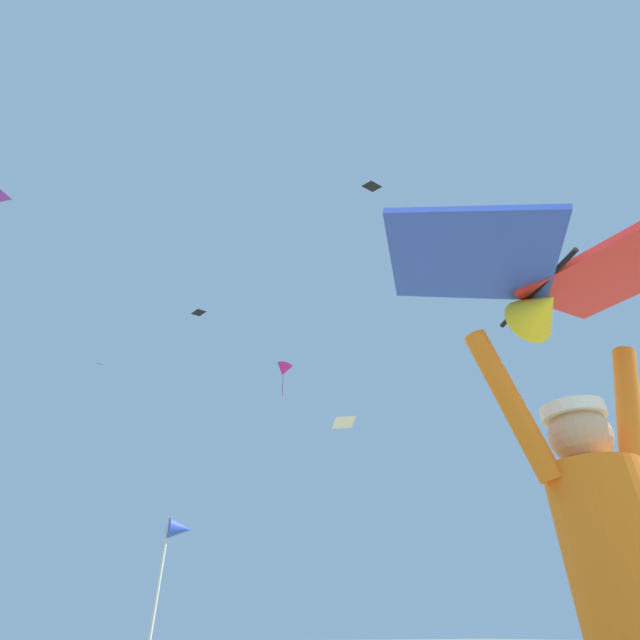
{
  "coord_description": "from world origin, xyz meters",
  "views": [
    {
      "loc": [
        -1.87,
        -1.17,
        0.86
      ],
      "look_at": [
        -0.13,
        1.97,
        3.23
      ],
      "focal_mm": 26.64,
      "sensor_mm": 36.0,
      "label": 1
    }
  ],
  "objects_px": {
    "distant_kite_black_low_left": "(199,312)",
    "distant_kite_white_overhead_distant": "(343,422)",
    "distant_kite_magenta_mid_right": "(284,370)",
    "distant_kite_teal_mid_left": "(99,364)",
    "marker_flag": "(175,542)",
    "distant_kite_black_far_center": "(372,186)",
    "held_stunt_kite": "(542,280)",
    "kite_flyer_person": "(632,604)"
  },
  "relations": [
    {
      "from": "kite_flyer_person",
      "to": "distant_kite_white_overhead_distant",
      "type": "xyz_separation_m",
      "value": [
        7.71,
        14.09,
        6.86
      ]
    },
    {
      "from": "distant_kite_magenta_mid_right",
      "to": "kite_flyer_person",
      "type": "bearing_deg",
      "value": -111.94
    },
    {
      "from": "distant_kite_teal_mid_left",
      "to": "distant_kite_white_overhead_distant",
      "type": "xyz_separation_m",
      "value": [
        8.71,
        -20.06,
        -9.71
      ]
    },
    {
      "from": "marker_flag",
      "to": "distant_kite_magenta_mid_right",
      "type": "bearing_deg",
      "value": 63.39
    },
    {
      "from": "marker_flag",
      "to": "distant_kite_black_low_left",
      "type": "bearing_deg",
      "value": 78.73
    },
    {
      "from": "kite_flyer_person",
      "to": "marker_flag",
      "type": "xyz_separation_m",
      "value": [
        -0.27,
        5.14,
        0.81
      ]
    },
    {
      "from": "held_stunt_kite",
      "to": "marker_flag",
      "type": "distance_m",
      "value": 5.22
    },
    {
      "from": "distant_kite_white_overhead_distant",
      "to": "distant_kite_magenta_mid_right",
      "type": "bearing_deg",
      "value": 75.11
    },
    {
      "from": "kite_flyer_person",
      "to": "distant_kite_magenta_mid_right",
      "type": "height_order",
      "value": "distant_kite_magenta_mid_right"
    },
    {
      "from": "distant_kite_teal_mid_left",
      "to": "distant_kite_magenta_mid_right",
      "type": "xyz_separation_m",
      "value": [
        12.67,
        -5.18,
        0.3
      ]
    },
    {
      "from": "distant_kite_white_overhead_distant",
      "to": "marker_flag",
      "type": "distance_m",
      "value": 13.43
    },
    {
      "from": "kite_flyer_person",
      "to": "held_stunt_kite",
      "type": "distance_m",
      "value": 1.28
    },
    {
      "from": "distant_kite_teal_mid_left",
      "to": "distant_kite_black_far_center",
      "type": "relative_size",
      "value": 0.49
    },
    {
      "from": "kite_flyer_person",
      "to": "distant_kite_black_low_left",
      "type": "height_order",
      "value": "distant_kite_black_low_left"
    },
    {
      "from": "distant_kite_teal_mid_left",
      "to": "marker_flag",
      "type": "relative_size",
      "value": 0.28
    },
    {
      "from": "distant_kite_white_overhead_distant",
      "to": "distant_kite_black_far_center",
      "type": "height_order",
      "value": "distant_kite_black_far_center"
    },
    {
      "from": "distant_kite_white_overhead_distant",
      "to": "marker_flag",
      "type": "relative_size",
      "value": 0.55
    },
    {
      "from": "held_stunt_kite",
      "to": "distant_kite_teal_mid_left",
      "type": "xyz_separation_m",
      "value": [
        -0.98,
        34.2,
        15.29
      ]
    },
    {
      "from": "distant_kite_black_far_center",
      "to": "marker_flag",
      "type": "bearing_deg",
      "value": -141.06
    },
    {
      "from": "distant_kite_teal_mid_left",
      "to": "distant_kite_black_low_left",
      "type": "height_order",
      "value": "distant_kite_black_low_left"
    },
    {
      "from": "distant_kite_magenta_mid_right",
      "to": "distant_kite_white_overhead_distant",
      "type": "relative_size",
      "value": 2.5
    },
    {
      "from": "distant_kite_magenta_mid_right",
      "to": "marker_flag",
      "type": "relative_size",
      "value": 1.38
    },
    {
      "from": "distant_kite_magenta_mid_right",
      "to": "distant_kite_black_far_center",
      "type": "bearing_deg",
      "value": -99.09
    },
    {
      "from": "kite_flyer_person",
      "to": "distant_kite_teal_mid_left",
      "type": "relative_size",
      "value": 3.4
    },
    {
      "from": "held_stunt_kite",
      "to": "distant_kite_black_far_center",
      "type": "xyz_separation_m",
      "value": [
        9.08,
        12.74,
        18.65
      ]
    },
    {
      "from": "distant_kite_black_low_left",
      "to": "distant_kite_white_overhead_distant",
      "type": "distance_m",
      "value": 18.46
    },
    {
      "from": "held_stunt_kite",
      "to": "distant_kite_magenta_mid_right",
      "type": "height_order",
      "value": "distant_kite_magenta_mid_right"
    },
    {
      "from": "distant_kite_magenta_mid_right",
      "to": "marker_flag",
      "type": "height_order",
      "value": "distant_kite_magenta_mid_right"
    },
    {
      "from": "distant_kite_magenta_mid_right",
      "to": "distant_kite_white_overhead_distant",
      "type": "xyz_separation_m",
      "value": [
        -3.96,
        -14.88,
        -10.01
      ]
    },
    {
      "from": "distant_kite_teal_mid_left",
      "to": "distant_kite_white_overhead_distant",
      "type": "distance_m",
      "value": 23.93
    },
    {
      "from": "distant_kite_teal_mid_left",
      "to": "distant_kite_black_far_center",
      "type": "xyz_separation_m",
      "value": [
        10.07,
        -21.47,
        3.36
      ]
    },
    {
      "from": "distant_kite_black_low_left",
      "to": "marker_flag",
      "type": "distance_m",
      "value": 29.21
    },
    {
      "from": "kite_flyer_person",
      "to": "distant_kite_teal_mid_left",
      "type": "distance_m",
      "value": 37.97
    },
    {
      "from": "held_stunt_kite",
      "to": "distant_kite_black_low_left",
      "type": "height_order",
      "value": "distant_kite_black_low_left"
    },
    {
      "from": "distant_kite_white_overhead_distant",
      "to": "distant_kite_black_far_center",
      "type": "xyz_separation_m",
      "value": [
        1.35,
        -1.41,
        13.06
      ]
    },
    {
      "from": "marker_flag",
      "to": "distant_kite_black_far_center",
      "type": "bearing_deg",
      "value": 38.94
    },
    {
      "from": "distant_kite_teal_mid_left",
      "to": "distant_kite_magenta_mid_right",
      "type": "relative_size",
      "value": 0.2
    },
    {
      "from": "distant_kite_magenta_mid_right",
      "to": "distant_kite_teal_mid_left",
      "type": "bearing_deg",
      "value": 157.77
    },
    {
      "from": "distant_kite_white_overhead_distant",
      "to": "marker_flag",
      "type": "height_order",
      "value": "distant_kite_white_overhead_distant"
    },
    {
      "from": "distant_kite_black_low_left",
      "to": "distant_kite_magenta_mid_right",
      "type": "bearing_deg",
      "value": 10.64
    },
    {
      "from": "kite_flyer_person",
      "to": "distant_kite_black_far_center",
      "type": "bearing_deg",
      "value": 54.43
    },
    {
      "from": "held_stunt_kite",
      "to": "distant_kite_magenta_mid_right",
      "type": "bearing_deg",
      "value": 68.06
    }
  ]
}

